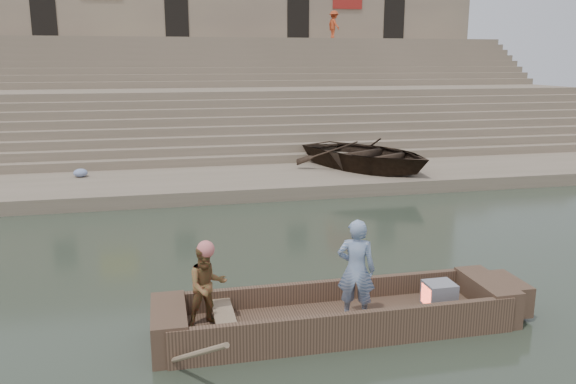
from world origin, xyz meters
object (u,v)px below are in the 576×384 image
object	(u,v)px
main_rowboat	(337,323)
television	(439,295)
standing_man	(356,270)
beached_rowboat	(367,154)
rowing_man	(207,286)
pedestrian	(334,25)

from	to	relation	value
main_rowboat	television	xyz separation A→B (m)	(1.69, 0.00, 0.31)
standing_man	beached_rowboat	xyz separation A→B (m)	(4.10, 10.62, -0.09)
rowing_man	television	bearing A→B (deg)	-14.92
pedestrian	standing_man	bearing A→B (deg)	151.55
rowing_man	pedestrian	xyz separation A→B (m)	(9.38, 24.43, 5.14)
beached_rowboat	pedestrian	size ratio (longest dim) A/B	3.21
beached_rowboat	pedestrian	world-z (taller)	pedestrian
beached_rowboat	pedestrian	distance (m)	15.26
main_rowboat	standing_man	xyz separation A→B (m)	(0.24, -0.12, 0.90)
main_rowboat	beached_rowboat	world-z (taller)	beached_rowboat
standing_man	beached_rowboat	bearing A→B (deg)	-87.77
rowing_man	television	size ratio (longest dim) A/B	2.71
main_rowboat	standing_man	world-z (taller)	standing_man
standing_man	rowing_man	bearing A→B (deg)	16.47
standing_man	rowing_man	distance (m)	2.24
rowing_man	beached_rowboat	xyz separation A→B (m)	(6.31, 10.36, 0.08)
main_rowboat	standing_man	bearing A→B (deg)	-26.21
standing_man	television	xyz separation A→B (m)	(1.45, 0.12, -0.59)
beached_rowboat	main_rowboat	bearing A→B (deg)	-141.52
rowing_man	beached_rowboat	size ratio (longest dim) A/B	0.25
television	beached_rowboat	world-z (taller)	beached_rowboat
rowing_man	pedestrian	bearing A→B (deg)	56.40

